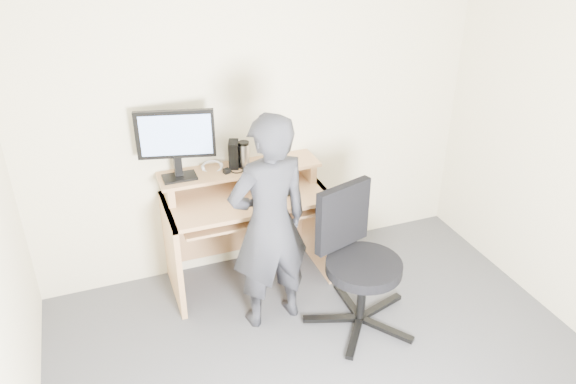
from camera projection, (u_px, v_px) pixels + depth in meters
back_wall at (258, 114)px, 4.19m from camera, size 3.50×0.02×2.50m
desk at (244, 214)px, 4.28m from camera, size 1.20×0.60×0.91m
monitor at (176, 139)px, 3.86m from camera, size 0.53×0.17×0.51m
external_drive at (234, 154)px, 4.13m from camera, size 0.11×0.15×0.20m
travel_mug at (244, 155)px, 4.14m from camera, size 0.08×0.08×0.18m
smartphone at (262, 165)px, 4.18m from camera, size 0.10×0.14×0.01m
charger at (227, 171)px, 4.07m from camera, size 0.06×0.05×0.03m
headphones at (212, 167)px, 4.16m from camera, size 0.19×0.19×0.06m
keyboard at (243, 213)px, 4.06m from camera, size 0.49×0.33×0.03m
mouse at (288, 193)px, 4.11m from camera, size 0.11×0.09×0.04m
office_chair at (356, 255)px, 3.81m from camera, size 0.79×0.75×0.99m
person at (269, 224)px, 3.70m from camera, size 0.61×0.44×1.56m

